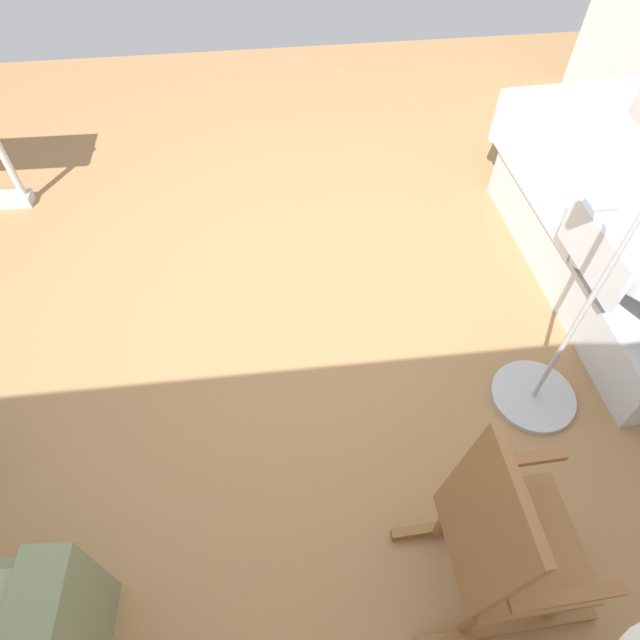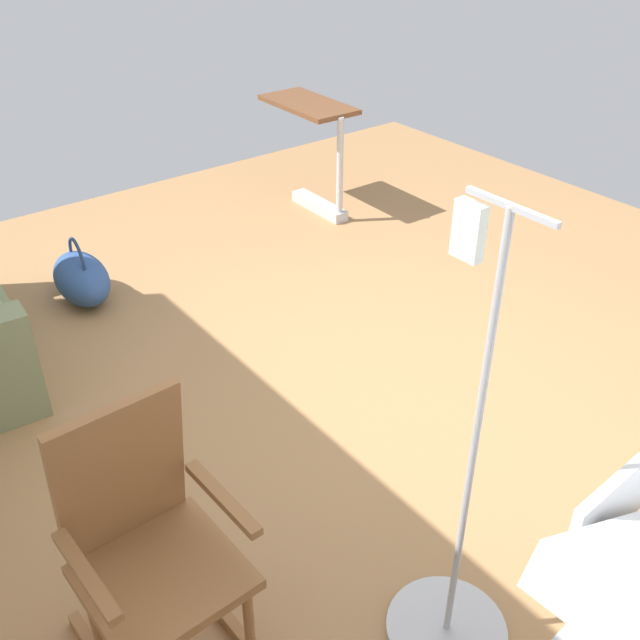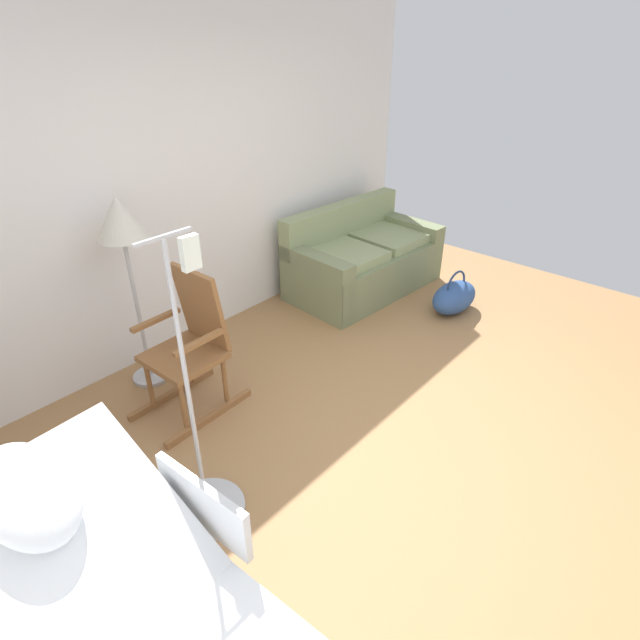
# 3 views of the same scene
# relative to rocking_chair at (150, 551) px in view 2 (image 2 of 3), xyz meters

# --- Properties ---
(ground_plane) EXTENTS (6.68, 6.68, 0.00)m
(ground_plane) POSITION_rel_rocking_chair_xyz_m (0.71, -1.50, -0.50)
(ground_plane) COLOR #9E7247
(rocking_chair) EXTENTS (0.78, 0.52, 1.05)m
(rocking_chair) POSITION_rel_rocking_chair_xyz_m (0.00, 0.00, 0.00)
(rocking_chair) COLOR brown
(rocking_chair) RESTS_ON ground
(overbed_table) EXTENTS (0.85, 0.42, 0.84)m
(overbed_table) POSITION_rel_rocking_chair_xyz_m (2.75, -2.77, 0.03)
(overbed_table) COLOR #B2B5BA
(overbed_table) RESTS_ON ground
(duffel_bag) EXTENTS (0.58, 0.37, 0.43)m
(duffel_bag) POSITION_rel_rocking_chair_xyz_m (2.51, -0.73, -0.35)
(duffel_bag) COLOR #2D4C84
(duffel_bag) RESTS_ON ground
(iv_pole) EXTENTS (0.44, 0.44, 1.69)m
(iv_pole) POSITION_rel_rocking_chair_xyz_m (-0.57, -0.83, -0.25)
(iv_pole) COLOR #B2B5BA
(iv_pole) RESTS_ON ground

